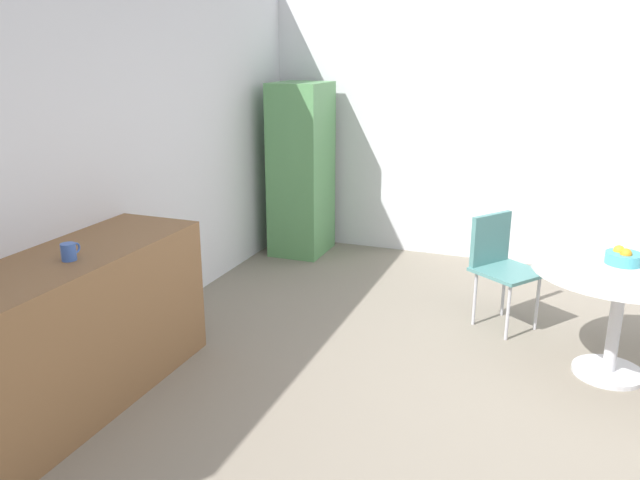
{
  "coord_description": "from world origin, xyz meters",
  "views": [
    {
      "loc": [
        -3.19,
        0.14,
        2.01
      ],
      "look_at": [
        0.06,
        1.39,
        0.95
      ],
      "focal_mm": 35.79,
      "sensor_mm": 36.0,
      "label": 1
    }
  ],
  "objects_px": {
    "locker_cabinet": "(301,170)",
    "chair_teal": "(499,257)",
    "fruit_bowl": "(624,257)",
    "mug_green": "(69,252)",
    "round_table": "(620,288)"
  },
  "relations": [
    {
      "from": "round_table",
      "to": "fruit_bowl",
      "type": "distance_m",
      "value": 0.19
    },
    {
      "from": "fruit_bowl",
      "to": "mug_green",
      "type": "bearing_deg",
      "value": 118.96
    },
    {
      "from": "chair_teal",
      "to": "mug_green",
      "type": "xyz_separation_m",
      "value": [
        -2.06,
        2.07,
        0.43
      ]
    },
    {
      "from": "chair_teal",
      "to": "mug_green",
      "type": "relative_size",
      "value": 6.43
    },
    {
      "from": "round_table",
      "to": "mug_green",
      "type": "xyz_separation_m",
      "value": [
        -1.51,
        2.85,
        0.36
      ]
    },
    {
      "from": "round_table",
      "to": "chair_teal",
      "type": "height_order",
      "value": "chair_teal"
    },
    {
      "from": "locker_cabinet",
      "to": "mug_green",
      "type": "distance_m",
      "value": 3.18
    },
    {
      "from": "chair_teal",
      "to": "fruit_bowl",
      "type": "xyz_separation_m",
      "value": [
        -0.49,
        -0.78,
        0.25
      ]
    },
    {
      "from": "chair_teal",
      "to": "fruit_bowl",
      "type": "bearing_deg",
      "value": -121.99
    },
    {
      "from": "fruit_bowl",
      "to": "mug_green",
      "type": "distance_m",
      "value": 3.26
    },
    {
      "from": "chair_teal",
      "to": "mug_green",
      "type": "height_order",
      "value": "mug_green"
    },
    {
      "from": "locker_cabinet",
      "to": "mug_green",
      "type": "bearing_deg",
      "value": 179.42
    },
    {
      "from": "fruit_bowl",
      "to": "mug_green",
      "type": "xyz_separation_m",
      "value": [
        -1.58,
        2.85,
        0.18
      ]
    },
    {
      "from": "locker_cabinet",
      "to": "chair_teal",
      "type": "height_order",
      "value": "locker_cabinet"
    },
    {
      "from": "locker_cabinet",
      "to": "chair_teal",
      "type": "bearing_deg",
      "value": -118.56
    }
  ]
}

